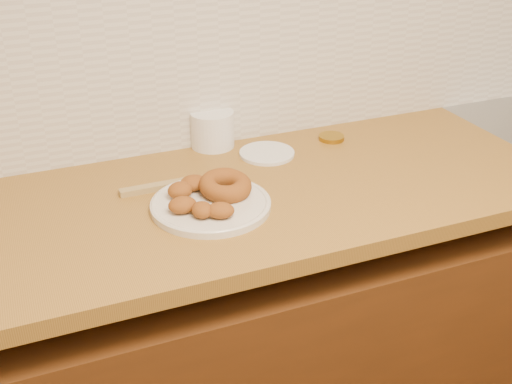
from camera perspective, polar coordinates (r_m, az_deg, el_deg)
base_cabinet at (r=1.88m, az=6.98°, el=-12.38°), size 3.60×0.60×0.77m
butcher_block at (r=1.43m, az=-15.37°, el=-3.28°), size 2.30×0.62×0.04m
backsplash at (r=1.75m, az=3.74°, el=14.71°), size 3.60×0.02×0.60m
donut_plate at (r=1.42m, az=-4.04°, el=-1.16°), size 0.27×0.27×0.02m
ring_donut at (r=1.44m, az=-2.77°, el=0.59°), size 0.17×0.17×0.05m
fried_dough_chunks at (r=1.40m, az=-5.51°, el=-0.53°), size 0.14×0.21×0.04m
plastic_tub at (r=1.72m, az=-3.90°, el=5.60°), size 0.13×0.13×0.10m
tub_lid at (r=1.68m, az=0.98°, el=3.46°), size 0.16×0.16×0.01m
brass_jar_lid at (r=1.78m, az=6.72°, el=4.83°), size 0.08×0.08×0.01m
wooden_utensil at (r=1.52m, az=-8.57°, el=0.49°), size 0.19×0.02×0.01m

